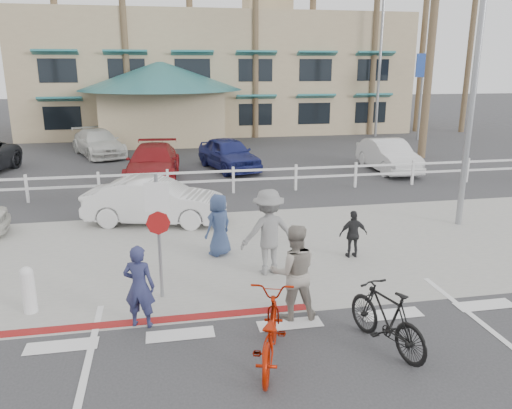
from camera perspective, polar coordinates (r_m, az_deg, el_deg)
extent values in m
plane|color=#333335|center=(8.98, 4.88, -15.36)|extent=(140.00, 140.00, 0.00)
cube|color=gray|center=(12.93, -0.48, -5.23)|extent=(22.00, 7.00, 0.01)
cube|color=#333335|center=(16.69, -2.96, -0.42)|extent=(40.00, 5.00, 0.01)
cube|color=#333335|center=(25.89, -5.89, 5.30)|extent=(50.00, 16.00, 0.01)
cube|color=maroon|center=(9.78, -14.80, -13.01)|extent=(7.00, 0.25, 0.02)
imported|color=#951502|center=(8.17, 1.54, -14.22)|extent=(1.29, 2.19, 1.09)
imported|color=navy|center=(9.30, -13.20, -9.12)|extent=(0.65, 0.52, 1.57)
imported|color=black|center=(8.79, 14.72, -12.39)|extent=(1.03, 1.93, 1.11)
imported|color=gray|center=(9.34, 4.33, -7.71)|extent=(0.94, 0.76, 1.84)
imported|color=slate|center=(11.24, 1.42, -3.18)|extent=(1.36, 0.89, 1.98)
imported|color=#252627|center=(12.52, 11.06, -3.36)|extent=(0.71, 0.32, 1.20)
imported|color=navy|center=(12.43, -4.27, -2.34)|extent=(0.91, 0.87, 1.57)
imported|color=silver|center=(15.25, -11.45, 0.38)|extent=(4.38, 2.44, 1.37)
imported|color=maroon|center=(21.12, -11.70, 4.69)|extent=(2.46, 5.13, 1.44)
imported|color=navy|center=(22.83, -3.14, 5.81)|extent=(2.79, 4.56, 1.45)
imported|color=silver|center=(23.23, 14.88, 5.43)|extent=(1.61, 4.33, 1.41)
imported|color=silver|center=(27.62, -17.57, 6.73)|extent=(3.49, 5.06, 1.36)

